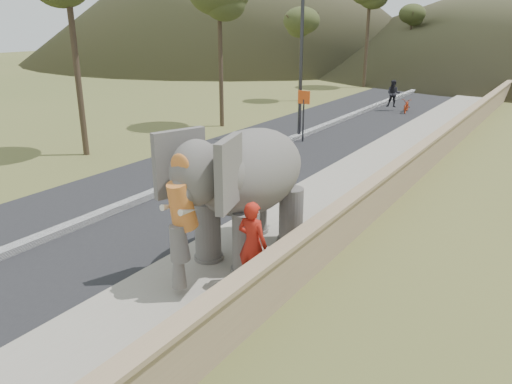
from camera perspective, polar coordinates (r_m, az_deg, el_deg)
ground at (r=11.80m, az=-2.64°, el=-8.57°), size 160.00×160.00×0.00m
road at (r=22.25m, az=1.68°, el=4.89°), size 7.00×120.00×0.03m
median at (r=22.22m, az=1.68°, el=5.12°), size 0.35×120.00×0.22m
walkway at (r=20.21m, az=13.93°, el=3.03°), size 3.00×120.00×0.15m
parapet at (r=19.65m, az=18.58°, el=3.57°), size 0.30×120.00×1.10m
lamppost at (r=23.76m, az=5.96°, el=17.55°), size 1.76×0.36×8.00m
signboard at (r=23.48m, az=5.47°, el=9.62°), size 0.60×0.08×2.40m
elephant_and_man at (r=11.69m, az=-0.58°, el=0.27°), size 2.44×4.39×3.14m
motorcyclist at (r=32.79m, az=16.12°, el=10.13°), size 1.81×1.75×1.94m
trees at (r=36.16m, az=26.96°, el=14.80°), size 49.02×45.43×9.44m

